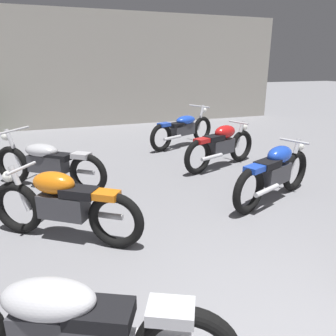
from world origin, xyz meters
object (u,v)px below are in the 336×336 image
at_px(motorcycle_left_row_1, 63,204).
at_px(motorcycle_left_row_2, 47,163).
at_px(motorcycle_left_row_0, 65,326).
at_px(motorcycle_right_row_3, 183,128).
at_px(motorcycle_right_row_1, 275,172).
at_px(motorcycle_right_row_2, 221,145).

relative_size(motorcycle_left_row_1, motorcycle_left_row_2, 0.95).
bearing_deg(motorcycle_left_row_0, motorcycle_right_row_3, 60.73).
xyz_separation_m(motorcycle_left_row_1, motorcycle_right_row_1, (3.05, 0.11, 0.00)).
bearing_deg(motorcycle_right_row_2, motorcycle_left_row_1, -149.09).
bearing_deg(motorcycle_right_row_2, motorcycle_left_row_0, -130.34).
height_order(motorcycle_left_row_0, motorcycle_left_row_2, same).
bearing_deg(motorcycle_left_row_1, motorcycle_right_row_3, 50.56).
xyz_separation_m(motorcycle_right_row_1, motorcycle_right_row_3, (0.04, 3.65, -0.01)).
relative_size(motorcycle_left_row_0, motorcycle_left_row_1, 1.19).
height_order(motorcycle_right_row_2, motorcycle_right_row_3, motorcycle_right_row_3).
bearing_deg(motorcycle_left_row_2, motorcycle_left_row_1, -85.22).
distance_m(motorcycle_right_row_2, motorcycle_right_row_3, 1.88).
bearing_deg(motorcycle_right_row_2, motorcycle_right_row_1, -92.36).
distance_m(motorcycle_right_row_1, motorcycle_right_row_3, 3.65).
bearing_deg(motorcycle_right_row_1, motorcycle_left_row_1, -177.97).
bearing_deg(motorcycle_right_row_1, motorcycle_left_row_2, 151.76).
bearing_deg(motorcycle_left_row_2, motorcycle_right_row_3, 30.70).
relative_size(motorcycle_right_row_2, motorcycle_right_row_3, 0.93).
relative_size(motorcycle_left_row_2, motorcycle_right_row_1, 0.94).
height_order(motorcycle_left_row_0, motorcycle_right_row_3, same).
distance_m(motorcycle_left_row_2, motorcycle_right_row_1, 3.64).
bearing_deg(motorcycle_right_row_1, motorcycle_right_row_3, 89.42).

